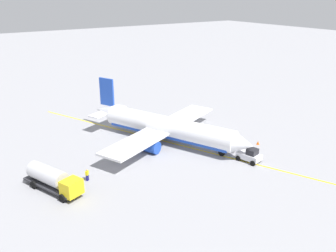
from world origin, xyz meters
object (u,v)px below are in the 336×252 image
(airplane, at_px, (166,127))
(refueling_worker, at_px, (87,175))
(safety_cone_nose, at_px, (258,143))
(pushback_tug, at_px, (250,155))
(safety_cone_wingtip, at_px, (235,146))
(fuel_tanker, at_px, (53,179))

(airplane, xyz_separation_m, refueling_worker, (5.46, -16.72, -1.82))
(airplane, distance_m, safety_cone_nose, 16.12)
(refueling_worker, height_order, safety_cone_nose, refueling_worker)
(pushback_tug, distance_m, safety_cone_nose, 7.18)
(pushback_tug, relative_size, safety_cone_nose, 6.56)
(airplane, bearing_deg, safety_cone_nose, 51.34)
(safety_cone_nose, distance_m, safety_cone_wingtip, 4.44)
(airplane, height_order, fuel_tanker, airplane)
(airplane, bearing_deg, pushback_tug, 24.96)
(airplane, height_order, safety_cone_wingtip, airplane)
(refueling_worker, bearing_deg, fuel_tanker, -88.62)
(fuel_tanker, bearing_deg, refueling_worker, 91.38)
(refueling_worker, bearing_deg, pushback_tug, 70.19)
(fuel_tanker, xyz_separation_m, pushback_tug, (8.22, 27.85, -0.71))
(safety_cone_nose, bearing_deg, airplane, -128.66)
(safety_cone_nose, bearing_deg, pushback_tug, -57.53)
(fuel_tanker, xyz_separation_m, safety_cone_wingtip, (3.30, 29.57, -1.37))
(airplane, distance_m, fuel_tanker, 22.16)
(fuel_tanker, xyz_separation_m, refueling_worker, (-0.11, 4.71, -0.89))
(fuel_tanker, height_order, safety_cone_wingtip, fuel_tanker)
(pushback_tug, relative_size, refueling_worker, 2.31)
(safety_cone_nose, bearing_deg, fuel_tanker, -97.37)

